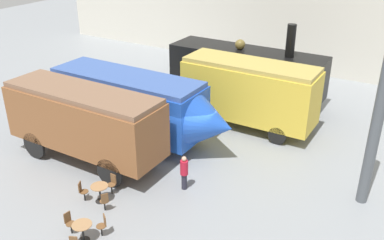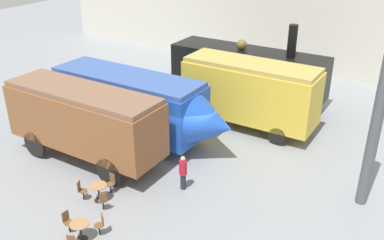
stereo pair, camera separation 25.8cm
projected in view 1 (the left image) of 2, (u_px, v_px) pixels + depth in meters
ground_plane at (186, 158)px, 20.72m from camera, size 80.00×80.00×0.00m
backdrop_wall at (298, 11)px, 30.79m from camera, size 44.00×0.15×9.00m
steam_locomotive at (246, 70)px, 26.75m from camera, size 9.74×2.68×5.11m
passenger_coach_vintage at (249, 90)px, 23.03m from camera, size 7.24×2.44×3.72m
streamlined_locomotive at (139, 104)px, 21.75m from camera, size 10.17×2.67×3.42m
passenger_coach_wooden at (84, 119)px, 19.62m from camera, size 7.86×2.42×3.62m
cafe_table_near at (82, 229)px, 15.23m from camera, size 0.72×0.72×0.73m
cafe_table_mid at (100, 190)px, 17.37m from camera, size 0.72×0.72×0.75m
cafe_chair_1 at (103, 224)px, 15.50m from camera, size 0.40×0.40×0.87m
cafe_chair_2 at (69, 221)px, 15.64m from camera, size 0.37×0.36×0.87m
cafe_chair_3 at (105, 201)px, 16.79m from camera, size 0.40×0.40×0.87m
cafe_chair_4 at (112, 183)px, 17.93m from camera, size 0.36×0.36×0.87m
cafe_chair_5 at (82, 190)px, 17.43m from camera, size 0.40×0.39×0.87m
visitor_person at (184, 172)px, 18.05m from camera, size 0.34×0.34×1.59m
support_pillar at (379, 112)px, 15.93m from camera, size 0.44×0.44×8.00m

